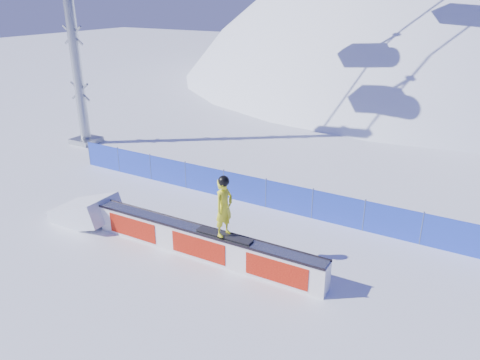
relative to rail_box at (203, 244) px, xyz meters
The scene contains 6 objects.
ground 1.12m from the rail_box, ahead, with size 160.00×160.00×0.00m, color white.
snow_hill 45.88m from the rail_box, 88.63° to the left, with size 64.00×64.00×64.00m.
safety_fence 4.59m from the rail_box, 77.38° to the left, with size 22.05×0.05×1.30m.
rail_box is the anchor object (origin of this frame).
snow_ramp 5.36m from the rail_box, behind, with size 2.39×1.59×0.89m, color white, non-canonical shape.
snowboarder 1.73m from the rail_box, ahead, with size 1.94×0.75×2.02m.
Camera 1 is at (6.80, -10.91, 8.13)m, focal length 35.00 mm.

